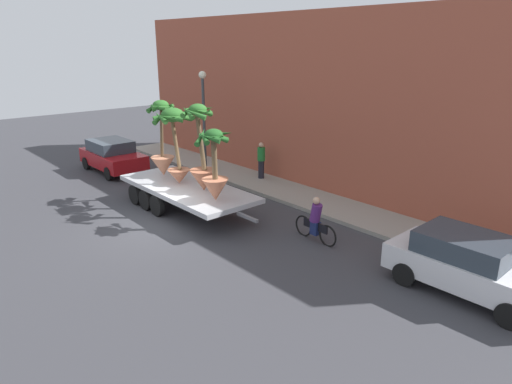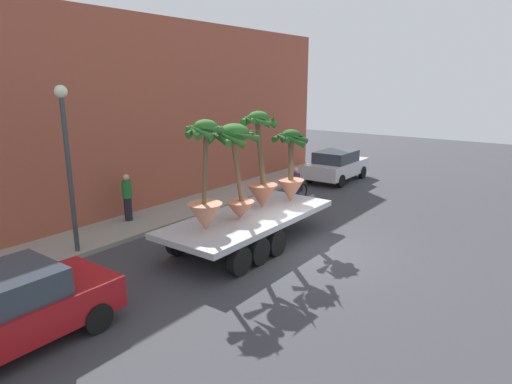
% 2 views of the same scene
% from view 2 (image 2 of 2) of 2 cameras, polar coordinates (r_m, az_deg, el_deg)
% --- Properties ---
extents(ground_plane, '(60.00, 60.00, 0.00)m').
position_cam_2_polar(ground_plane, '(13.91, 6.83, -7.34)').
color(ground_plane, '#38383D').
extents(sidewalk, '(24.00, 2.20, 0.15)m').
position_cam_2_polar(sidewalk, '(17.54, -10.69, -2.64)').
color(sidewalk, gray).
rests_on(sidewalk, ground).
extents(building_facade, '(24.00, 1.20, 7.50)m').
position_cam_2_polar(building_facade, '(18.15, -14.93, 9.54)').
color(building_facade, '#9E4C38').
rests_on(building_facade, ground).
extents(flatbed_trailer, '(7.20, 2.60, 0.98)m').
position_cam_2_polar(flatbed_trailer, '(13.76, -1.44, -4.05)').
color(flatbed_trailer, '#B7BABF').
rests_on(flatbed_trailer, ground).
extents(potted_palm_rear, '(1.62, 1.56, 2.92)m').
position_cam_2_polar(potted_palm_rear, '(12.96, -2.58, 3.58)').
color(potted_palm_rear, '#C17251').
rests_on(potted_palm_rear, flatbed_trailer).
extents(potted_palm_middle, '(1.25, 1.27, 3.11)m').
position_cam_2_polar(potted_palm_middle, '(12.26, -6.59, 0.49)').
color(potted_palm_middle, tan).
rests_on(potted_palm_middle, flatbed_trailer).
extents(potted_palm_front, '(1.38, 1.40, 3.19)m').
position_cam_2_polar(potted_palm_front, '(14.31, 0.65, 2.69)').
color(potted_palm_front, '#B26647').
rests_on(potted_palm_front, flatbed_trailer).
extents(potted_palm_extra, '(1.28, 1.32, 2.52)m').
position_cam_2_polar(potted_palm_extra, '(15.17, 4.51, 2.70)').
color(potted_palm_extra, '#C17251').
rests_on(potted_palm_extra, flatbed_trailer).
extents(cyclist, '(1.84, 0.36, 1.54)m').
position_cam_2_polar(cyclist, '(18.97, 5.13, 0.70)').
color(cyclist, black).
rests_on(cyclist, ground).
extents(parked_car, '(4.11, 1.96, 1.58)m').
position_cam_2_polar(parked_car, '(23.28, 10.41, 3.44)').
color(parked_car, silver).
rests_on(parked_car, ground).
extents(trailing_car, '(4.06, 1.98, 1.58)m').
position_cam_2_polar(trailing_car, '(9.97, -29.71, -13.12)').
color(trailing_car, maroon).
rests_on(trailing_car, ground).
extents(pedestrian_near_gate, '(0.36, 0.36, 1.71)m').
position_cam_2_polar(pedestrian_near_gate, '(16.50, -16.33, -0.56)').
color(pedestrian_near_gate, black).
rests_on(pedestrian_near_gate, sidewalk).
extents(street_lamp, '(0.36, 0.36, 4.83)m').
position_cam_2_polar(street_lamp, '(13.58, -23.29, 5.20)').
color(street_lamp, '#383D42').
rests_on(street_lamp, sidewalk).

